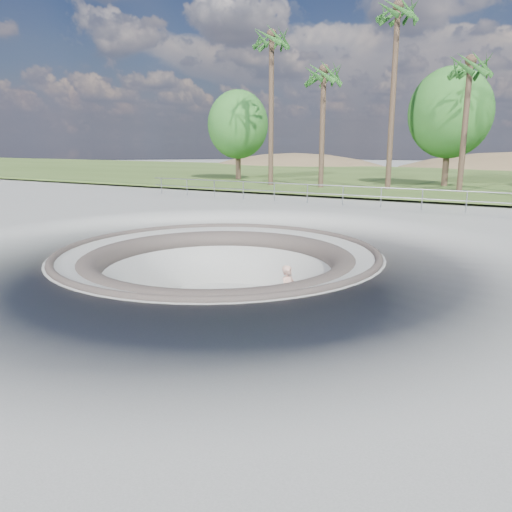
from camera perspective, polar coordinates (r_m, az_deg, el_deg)
name	(u,v)px	position (r m, az deg, el deg)	size (l,w,h in m)	color
ground	(218,252)	(15.90, -4.36, 0.50)	(180.00, 180.00, 0.00)	#A5A4A0
skate_bowl	(219,306)	(16.39, -4.25, -5.75)	(14.00, 14.00, 4.10)	#A5A4A0
grass_strip	(423,178)	(47.88, 18.54, 8.45)	(180.00, 36.00, 0.12)	#3D5622
distant_hills	(483,224)	(71.12, 24.52, 3.33)	(103.20, 45.00, 28.60)	brown
safety_railing	(343,195)	(26.56, 9.90, 6.86)	(25.00, 0.06, 1.03)	gray
skateboard	(288,320)	(15.16, 3.65, -7.35)	(0.79, 0.38, 0.08)	olive
skater	(288,293)	(14.89, 3.70, -4.27)	(0.61, 0.40, 1.68)	#E1A992
palm_a	(272,44)	(37.95, 1.80, 23.05)	(2.60, 2.60, 11.38)	brown
palm_b	(324,77)	(35.96, 7.76, 19.63)	(2.60, 2.60, 8.77)	brown
palm_c	(398,18)	(35.92, 15.87, 24.65)	(2.60, 2.60, 12.37)	brown
palm_d	(470,69)	(34.85, 23.27, 19.08)	(2.60, 2.60, 8.85)	brown
bushy_tree_left	(238,125)	(43.07, -2.09, 14.76)	(5.16, 4.69, 7.45)	brown
bushy_tree_mid	(450,113)	(39.19, 21.30, 14.97)	(5.83, 5.30, 8.40)	brown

